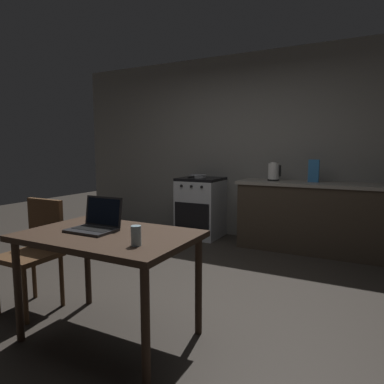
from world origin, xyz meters
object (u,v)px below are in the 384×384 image
electric_kettle (274,172)px  chair (36,246)px  dining_table (109,245)px  laptop (95,224)px  drinking_glass (136,236)px  frying_pan (198,176)px  stove_oven (201,207)px  cereal_box (314,171)px

electric_kettle → chair: bearing=-115.2°
dining_table → laptop: (-0.13, 0.02, 0.13)m
drinking_glass → frying_pan: bearing=109.7°
electric_kettle → dining_table: bearing=-98.5°
stove_oven → dining_table: (0.66, -2.79, 0.22)m
dining_table → laptop: 0.18m
frying_pan → stove_oven: bearing=30.4°
stove_oven → electric_kettle: (1.07, 0.00, 0.56)m
stove_oven → electric_kettle: electric_kettle is taller
drinking_glass → chair: bearing=168.2°
cereal_box → frying_pan: bearing=-178.3°
electric_kettle → drinking_glass: size_ratio=2.07×
laptop → chair: bearing=-173.3°
frying_pan → cereal_box: size_ratio=1.49×
stove_oven → dining_table: stove_oven is taller
electric_kettle → drinking_glass: bearing=-91.4°
chair → laptop: (0.72, -0.08, 0.27)m
frying_pan → chair: bearing=-93.2°
stove_oven → chair: size_ratio=1.00×
dining_table → stove_oven: bearing=103.2°
stove_oven → laptop: (0.53, -2.78, 0.34)m
frying_pan → dining_table: bearing=-75.8°
dining_table → laptop: bearing=172.7°
stove_oven → dining_table: bearing=-76.8°
chair → electric_kettle: electric_kettle is taller
laptop → electric_kettle: bearing=91.5°
frying_pan → drinking_glass: (1.05, -2.93, -0.11)m
chair → cereal_box: cereal_box is taller
stove_oven → drinking_glass: stove_oven is taller
stove_oven → cereal_box: size_ratio=3.09×
stove_oven → frying_pan: bearing=-149.6°
laptop → stove_oven: bearing=113.5°
stove_oven → chair: (-0.19, -2.70, 0.07)m
electric_kettle → cereal_box: cereal_box is taller
chair → frying_pan: bearing=104.3°
drinking_glass → cereal_box: 3.04m
drinking_glass → electric_kettle: bearing=88.6°
drinking_glass → cereal_box: (0.57, 2.97, 0.23)m
dining_table → electric_kettle: bearing=81.5°
chair → frying_pan: frying_pan is taller
chair → drinking_glass: size_ratio=7.55×
electric_kettle → drinking_glass: (-0.07, -2.95, -0.20)m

